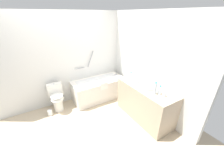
# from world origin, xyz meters

# --- Properties ---
(ground_plane) EXTENTS (4.15, 4.15, 0.00)m
(ground_plane) POSITION_xyz_m (0.00, 0.00, 0.00)
(ground_plane) COLOR #C1AD8E
(wall_back_tiled) EXTENTS (3.55, 0.10, 2.32)m
(wall_back_tiled) POSITION_xyz_m (0.00, 1.35, 1.16)
(wall_back_tiled) COLOR silver
(wall_back_tiled) RESTS_ON ground_plane
(wall_right_mirror) EXTENTS (0.10, 3.00, 2.32)m
(wall_right_mirror) POSITION_xyz_m (1.63, 0.00, 1.16)
(wall_right_mirror) COLOR silver
(wall_right_mirror) RESTS_ON ground_plane
(bathtub) EXTENTS (1.47, 0.67, 1.34)m
(bathtub) POSITION_xyz_m (0.76, 0.97, 0.31)
(bathtub) COLOR silver
(bathtub) RESTS_ON ground_plane
(toilet) EXTENTS (0.36, 0.51, 0.69)m
(toilet) POSITION_xyz_m (-0.39, 1.01, 0.36)
(toilet) COLOR white
(toilet) RESTS_ON ground_plane
(vanity_counter) EXTENTS (0.57, 1.39, 0.82)m
(vanity_counter) POSITION_xyz_m (1.29, -0.36, 0.41)
(vanity_counter) COLOR tan
(vanity_counter) RESTS_ON ground_plane
(sink_basin) EXTENTS (0.34, 0.34, 0.06)m
(sink_basin) POSITION_xyz_m (1.27, -0.39, 0.85)
(sink_basin) COLOR white
(sink_basin) RESTS_ON vanity_counter
(sink_faucet) EXTENTS (0.13, 0.15, 0.07)m
(sink_faucet) POSITION_xyz_m (1.46, -0.39, 0.85)
(sink_faucet) COLOR #AFAFB4
(sink_faucet) RESTS_ON vanity_counter
(water_bottle_0) EXTENTS (0.07, 0.07, 0.19)m
(water_bottle_0) POSITION_xyz_m (1.29, -0.71, 0.91)
(water_bottle_0) COLOR silver
(water_bottle_0) RESTS_ON vanity_counter
(water_bottle_1) EXTENTS (0.06, 0.06, 0.18)m
(water_bottle_1) POSITION_xyz_m (1.25, 0.15, 0.90)
(water_bottle_1) COLOR silver
(water_bottle_1) RESTS_ON vanity_counter
(water_bottle_2) EXTENTS (0.06, 0.06, 0.26)m
(water_bottle_2) POSITION_xyz_m (1.21, -0.65, 0.94)
(water_bottle_2) COLOR silver
(water_bottle_2) RESTS_ON vanity_counter
(drinking_glass_0) EXTENTS (0.06, 0.06, 0.09)m
(drinking_glass_0) POSITION_xyz_m (1.23, -0.10, 0.87)
(drinking_glass_0) COLOR white
(drinking_glass_0) RESTS_ON vanity_counter
(drinking_glass_1) EXTENTS (0.08, 0.08, 0.09)m
(drinking_glass_1) POSITION_xyz_m (1.26, 0.06, 0.86)
(drinking_glass_1) COLOR white
(drinking_glass_1) RESTS_ON vanity_counter
(drinking_glass_2) EXTENTS (0.07, 0.07, 0.10)m
(drinking_glass_2) POSITION_xyz_m (1.29, -0.82, 0.87)
(drinking_glass_2) COLOR white
(drinking_glass_2) RESTS_ON vanity_counter
(soap_dish) EXTENTS (0.09, 0.06, 0.02)m
(soap_dish) POSITION_xyz_m (1.26, -0.92, 0.83)
(soap_dish) COLOR white
(soap_dish) RESTS_ON vanity_counter
(toilet_paper_roll) EXTENTS (0.11, 0.11, 0.14)m
(toilet_paper_roll) POSITION_xyz_m (-0.63, 0.88, 0.07)
(toilet_paper_roll) COLOR white
(toilet_paper_roll) RESTS_ON ground_plane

